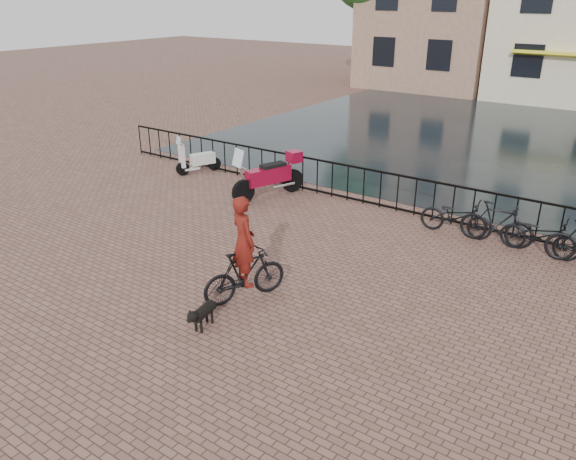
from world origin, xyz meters
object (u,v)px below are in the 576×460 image
Objects in this scene: cyclist at (244,255)px; scooter at (198,153)px; motorcycle at (268,171)px; dog at (204,315)px.

cyclist is 1.69× the size of scooter.
motorcycle is (-3.07, 4.82, -0.13)m from cyclist.
scooter is at bearing 124.68° from dog.
dog is 6.77m from motorcycle.
motorcycle is (-3.11, 5.99, 0.54)m from dog.
scooter is (-6.36, 6.57, 0.39)m from dog.
dog is at bearing -43.75° from motorcycle.
scooter is (-3.25, 0.58, -0.14)m from motorcycle.
cyclist reaches higher than motorcycle.
cyclist is 1.07× the size of motorcycle.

